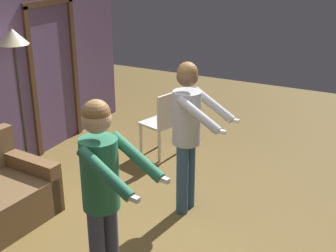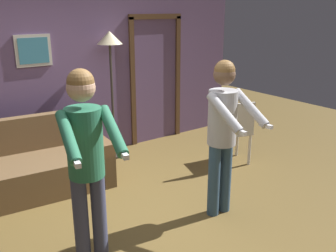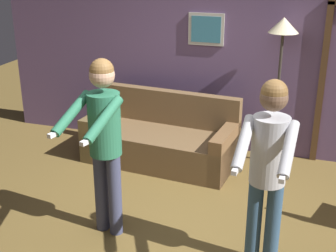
# 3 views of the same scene
# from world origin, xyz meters

# --- Properties ---
(ground_plane) EXTENTS (12.00, 12.00, 0.00)m
(ground_plane) POSITION_xyz_m (0.00, 0.00, 0.00)
(ground_plane) COLOR brown
(back_wall_assembly) EXTENTS (6.40, 0.10, 2.60)m
(back_wall_assembly) POSITION_xyz_m (0.02, 2.16, 1.30)
(back_wall_assembly) COLOR #5D466A
(back_wall_assembly) RESTS_ON ground_plane
(couch) EXTENTS (1.97, 1.02, 0.87)m
(couch) POSITION_xyz_m (-0.66, 1.47, 0.28)
(couch) COLOR brown
(couch) RESTS_ON ground_plane
(torchiere_lamp) EXTENTS (0.36, 0.36, 1.87)m
(torchiere_lamp) POSITION_xyz_m (0.72, 1.87, 1.58)
(torchiere_lamp) COLOR #332D28
(torchiere_lamp) RESTS_ON ground_plane
(person_standing_left) EXTENTS (0.52, 0.72, 1.73)m
(person_standing_left) POSITION_xyz_m (-0.63, -0.24, 1.05)
(person_standing_left) COLOR #3D415F
(person_standing_left) RESTS_ON ground_plane
(person_standing_right) EXTENTS (0.46, 0.67, 1.69)m
(person_standing_right) POSITION_xyz_m (0.86, -0.30, 1.02)
(person_standing_right) COLOR #32516F
(person_standing_right) RESTS_ON ground_plane
(dining_chair_distant) EXTENTS (0.53, 0.53, 0.93)m
(dining_chair_distant) POSITION_xyz_m (1.99, 0.57, 0.53)
(dining_chair_distant) COLOR silver
(dining_chair_distant) RESTS_ON ground_plane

